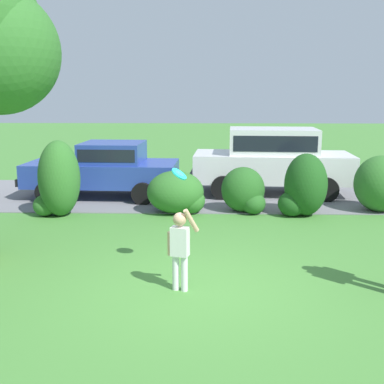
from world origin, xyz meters
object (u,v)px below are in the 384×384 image
at_px(parked_suv, 272,158).
at_px(child_thrower, 180,245).
at_px(parked_sedan, 106,167).
at_px(frisbee, 179,174).

height_order(parked_suv, child_thrower, parked_suv).
distance_m(parked_suv, child_thrower, 7.44).
distance_m(parked_sedan, parked_suv, 4.80).
relative_size(parked_sedan, child_thrower, 3.48).
bearing_deg(parked_suv, child_thrower, -108.45).
xyz_separation_m(parked_sedan, frisbee, (2.37, -5.72, 0.79)).
bearing_deg(parked_sedan, frisbee, -67.48).
height_order(parked_suv, frisbee, parked_suv).
xyz_separation_m(parked_sedan, child_thrower, (2.42, -6.57, -0.13)).
distance_m(parked_sedan, frisbee, 6.24).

